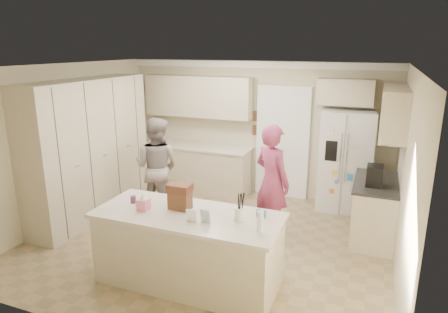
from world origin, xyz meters
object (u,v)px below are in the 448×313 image
at_px(coffee_maker, 374,175).
at_px(island_base, 189,250).
at_px(utensil_crock, 240,214).
at_px(teen_girl, 272,182).
at_px(tissue_box, 143,205).
at_px(teen_boy, 157,167).
at_px(dollhouse_body, 180,200).
at_px(refrigerator, 345,161).

bearing_deg(coffee_maker, island_base, -137.17).
bearing_deg(utensil_crock, teen_girl, 91.19).
relative_size(utensil_crock, tissue_box, 1.07).
xyz_separation_m(island_base, teen_boy, (-1.44, 1.71, 0.42)).
bearing_deg(tissue_box, coffee_maker, 37.57).
bearing_deg(teen_girl, dollhouse_body, 93.18).
bearing_deg(dollhouse_body, utensil_crock, -3.58).
bearing_deg(utensil_crock, dollhouse_body, 176.42).
height_order(refrigerator, tissue_box, refrigerator).
bearing_deg(refrigerator, tissue_box, -128.05).
bearing_deg(teen_girl, tissue_box, 85.80).
relative_size(coffee_maker, teen_girl, 0.17).
height_order(refrigerator, teen_boy, refrigerator).
height_order(utensil_crock, teen_girl, teen_girl).
xyz_separation_m(coffee_maker, utensil_crock, (-1.40, -1.85, -0.07)).
bearing_deg(teen_girl, refrigerator, -90.67).
bearing_deg(teen_girl, utensil_crock, 121.34).
relative_size(dollhouse_body, teen_boy, 0.15).
relative_size(island_base, utensil_crock, 14.67).
xyz_separation_m(coffee_maker, tissue_box, (-2.60, -2.00, -0.07)).
bearing_deg(utensil_crock, tissue_box, -172.87).
relative_size(refrigerator, tissue_box, 12.86).
bearing_deg(teen_boy, tissue_box, 114.15).
bearing_deg(coffee_maker, refrigerator, 112.31).
distance_m(island_base, teen_girl, 1.78).
bearing_deg(teen_girl, island_base, 99.15).
bearing_deg(tissue_box, teen_girl, 55.65).
bearing_deg(dollhouse_body, teen_girl, 63.03).
bearing_deg(teen_boy, refrigerator, -156.30).
bearing_deg(utensil_crock, coffee_maker, 52.88).
height_order(island_base, teen_boy, teen_boy).
height_order(teen_boy, teen_girl, teen_girl).
bearing_deg(dollhouse_body, teen_boy, 128.70).
xyz_separation_m(island_base, tissue_box, (-0.55, -0.10, 0.56)).
height_order(coffee_maker, teen_girl, teen_girl).
height_order(refrigerator, teen_girl, refrigerator).
bearing_deg(coffee_maker, tissue_box, -142.43).
bearing_deg(dollhouse_body, island_base, -33.69).
distance_m(coffee_maker, island_base, 2.87).
relative_size(island_base, dollhouse_body, 8.46).
xyz_separation_m(refrigerator, utensil_crock, (-0.89, -3.10, 0.10)).
height_order(island_base, dollhouse_body, dollhouse_body).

